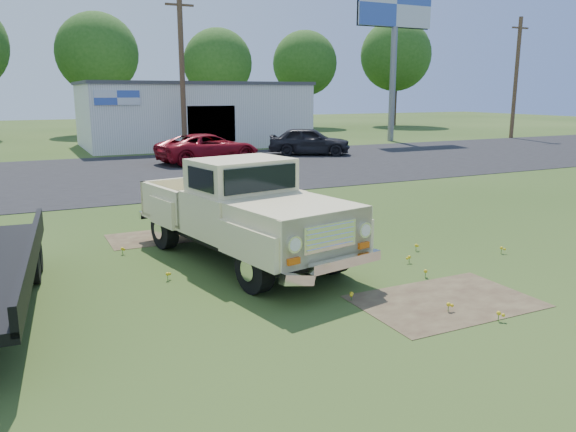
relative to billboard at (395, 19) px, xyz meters
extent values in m
plane|color=#284014|center=(-20.00, -24.04, -8.54)|extent=(140.00, 140.00, 0.00)
cube|color=black|center=(-20.00, -9.04, -8.54)|extent=(90.00, 14.00, 0.02)
cube|color=#463325|center=(-18.50, -27.04, -8.54)|extent=(3.00, 2.00, 0.01)
cube|color=#463325|center=(-22.00, -20.54, -8.54)|extent=(2.20, 1.60, 0.01)
cube|color=silver|center=(-14.00, 2.96, -6.54)|extent=(14.00, 8.00, 4.00)
cube|color=#3F3F44|center=(-14.00, 2.96, -4.49)|extent=(14.20, 8.20, 0.20)
cube|color=black|center=(-14.00, -0.99, -6.94)|extent=(3.00, 0.10, 2.20)
cube|color=silver|center=(-19.50, -1.09, -5.34)|extent=(2.50, 0.08, 0.80)
cylinder|color=slate|center=(0.00, -0.04, -4.54)|extent=(0.44, 0.44, 8.00)
cube|color=silver|center=(0.00, -0.04, 0.96)|extent=(6.00, 0.30, 3.00)
cube|color=black|center=(0.00, 0.14, 0.96)|extent=(6.10, 0.10, 3.10)
cylinder|color=#472D21|center=(-16.00, -2.04, -4.04)|extent=(0.30, 0.30, 9.00)
cube|color=#472D21|center=(-16.00, -2.04, -0.34)|extent=(1.60, 0.12, 0.12)
cylinder|color=#472D21|center=(10.00, -2.04, -4.04)|extent=(0.30, 0.30, 9.00)
cube|color=#472D21|center=(10.00, -2.04, -0.34)|extent=(1.60, 0.12, 0.12)
cylinder|color=#3C281B|center=(-18.00, 16.46, -6.65)|extent=(0.56, 0.56, 3.78)
sphere|color=#224F16|center=(-18.00, 16.46, -1.90)|extent=(6.72, 6.72, 6.72)
cylinder|color=#3C281B|center=(-8.00, 14.96, -6.83)|extent=(0.56, 0.56, 3.42)
sphere|color=#224F16|center=(-8.00, 14.96, -2.53)|extent=(6.08, 6.08, 6.08)
cylinder|color=#3C281B|center=(2.00, 17.46, -6.74)|extent=(0.56, 0.56, 3.60)
sphere|color=#224F16|center=(2.00, 17.46, -2.22)|extent=(6.40, 6.40, 6.40)
cylinder|color=#3C281B|center=(12.00, 15.96, -6.47)|extent=(0.56, 0.56, 4.14)
sphere|color=#224F16|center=(12.00, 15.96, -1.27)|extent=(7.36, 7.36, 7.36)
imported|color=maroon|center=(-16.11, -6.76, -7.81)|extent=(5.58, 3.33, 1.45)
imported|color=black|center=(-9.83, -5.81, -7.75)|extent=(4.91, 3.82, 1.56)
camera|label=1|loc=(-24.90, -34.01, -5.03)|focal=35.00mm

